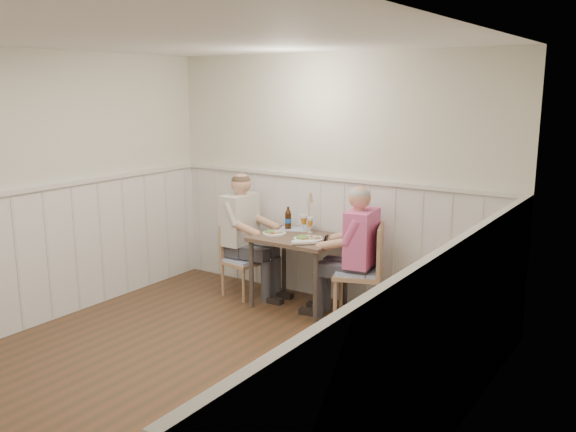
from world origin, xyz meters
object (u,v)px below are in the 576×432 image
(grass_vase, at_px, (308,213))
(beer_bottle, at_px, (288,219))
(dining_table, at_px, (299,246))
(diner_cream, at_px, (243,243))
(chair_right, at_px, (364,269))
(chair_left, at_px, (240,257))
(man_in_pink, at_px, (357,264))

(grass_vase, bearing_deg, beer_bottle, -170.89)
(grass_vase, bearing_deg, dining_table, -79.96)
(dining_table, bearing_deg, beer_bottle, 142.13)
(dining_table, relative_size, grass_vase, 1.99)
(grass_vase, bearing_deg, diner_cream, -160.02)
(chair_right, xyz_separation_m, chair_left, (-1.47, -0.09, -0.09))
(beer_bottle, distance_m, grass_vase, 0.25)
(chair_left, distance_m, beer_bottle, 0.68)
(beer_bottle, bearing_deg, chair_left, -149.33)
(beer_bottle, bearing_deg, diner_cream, -155.05)
(diner_cream, height_order, grass_vase, diner_cream)
(chair_left, relative_size, grass_vase, 1.79)
(chair_left, relative_size, man_in_pink, 0.58)
(chair_right, bearing_deg, man_in_pink, -159.01)
(chair_right, relative_size, grass_vase, 2.18)
(chair_left, height_order, diner_cream, diner_cream)
(diner_cream, bearing_deg, beer_bottle, 24.95)
(beer_bottle, height_order, grass_vase, grass_vase)
(chair_left, distance_m, grass_vase, 0.91)
(diner_cream, xyz_separation_m, grass_vase, (0.68, 0.25, 0.37))
(dining_table, relative_size, chair_left, 1.11)
(dining_table, distance_m, beer_bottle, 0.41)
(chair_left, distance_m, man_in_pink, 1.41)
(diner_cream, distance_m, beer_bottle, 0.58)
(chair_left, xyz_separation_m, grass_vase, (0.68, 0.31, 0.52))
(man_in_pink, bearing_deg, grass_vase, 161.01)
(diner_cream, bearing_deg, grass_vase, 19.98)
(man_in_pink, relative_size, grass_vase, 3.07)
(man_in_pink, bearing_deg, diner_cream, -179.89)
(chair_right, xyz_separation_m, grass_vase, (-0.79, 0.22, 0.43))
(beer_bottle, bearing_deg, chair_right, -10.21)
(man_in_pink, bearing_deg, chair_right, 20.99)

